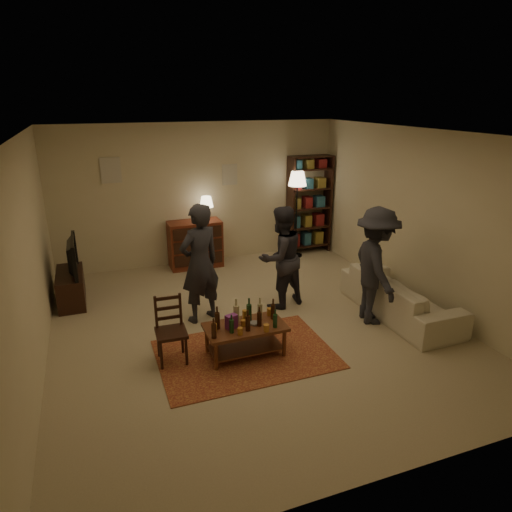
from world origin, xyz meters
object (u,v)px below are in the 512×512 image
person_right (281,257)px  sofa (400,296)px  tv_stand (70,280)px  bookshelf (309,204)px  dresser (196,243)px  person_left (200,264)px  coffee_table (245,328)px  dining_chair (170,327)px  person_by_sofa (376,266)px  floor_lamp (297,185)px

person_right → sofa: bearing=132.9°
tv_stand → bookshelf: bearing=11.8°
dresser → sofa: bearing=-52.5°
person_right → person_left: bearing=-14.6°
coffee_table → dining_chair: dining_chair is taller
dining_chair → person_right: person_right is taller
sofa → person_by_sofa: bearing=92.5°
dresser → bookshelf: 2.50m
dresser → floor_lamp: size_ratio=0.78×
dining_chair → bookshelf: bearing=45.2°
bookshelf → person_by_sofa: (-0.55, -3.20, -0.18)m
coffee_table → person_left: person_left is taller
person_by_sofa → dining_chair: bearing=103.8°
dining_chair → person_left: person_left is taller
person_right → person_by_sofa: bearing=121.8°
dresser → person_left: bearing=-101.3°
coffee_table → person_right: (1.00, 1.20, 0.42)m
dining_chair → sofa: bearing=3.4°
dining_chair → person_by_sofa: size_ratio=0.50×
floor_lamp → person_by_sofa: 3.07m
tv_stand → bookshelf: (4.69, 0.98, 0.65)m
coffee_table → tv_stand: tv_stand is taller
coffee_table → person_by_sofa: 2.13m
floor_lamp → person_right: 2.48m
tv_stand → sofa: tv_stand is taller
bookshelf → person_right: size_ratio=1.26×
tv_stand → dresser: (2.25, 0.91, 0.09)m
coffee_table → dresser: (0.17, 3.39, 0.10)m
person_left → person_by_sofa: (2.34, -0.91, -0.02)m
sofa → person_left: bearing=72.6°
sofa → person_right: size_ratio=1.30×
dresser → bookshelf: bookshelf is taller
dining_chair → person_left: size_ratio=0.49×
tv_stand → person_left: bearing=-35.9°
dresser → floor_lamp: floor_lamp is taller
sofa → person_right: 1.88m
coffee_table → person_left: (-0.28, 1.16, 0.50)m
person_by_sofa → floor_lamp: bearing=10.0°
dining_chair → person_right: bearing=29.9°
coffee_table → tv_stand: bearing=130.1°
sofa → dresser: bearing=37.5°
dining_chair → person_by_sofa: 2.99m
tv_stand → person_right: size_ratio=0.66×
dining_chair → dresser: bearing=73.9°
coffee_table → dresser: dresser is taller
floor_lamp → sofa: floor_lamp is taller
tv_stand → person_by_sofa: bearing=-28.2°
tv_stand → dresser: size_ratio=0.78×
coffee_table → person_right: size_ratio=0.63×
person_right → person_by_sofa: 1.43m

